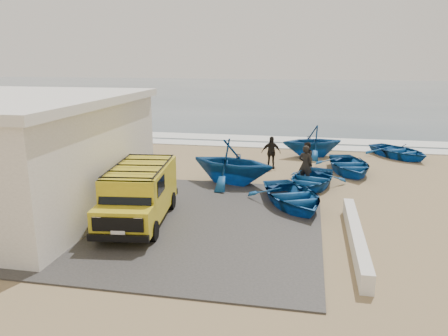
{
  "coord_description": "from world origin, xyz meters",
  "views": [
    {
      "loc": [
        3.39,
        -16.01,
        5.66
      ],
      "look_at": [
        0.06,
        1.13,
        1.2
      ],
      "focal_mm": 35.0,
      "sensor_mm": 36.0,
      "label": 1
    }
  ],
  "objects_px": {
    "boat_far_left": "(312,141)",
    "fisherman_middle": "(307,158)",
    "parapet": "(356,237)",
    "fisherman_back": "(271,152)",
    "fisherman_front": "(305,165)",
    "van": "(139,192)",
    "boat_mid_left": "(232,162)",
    "boat_near_left": "(292,196)",
    "boat_far_right": "(399,151)",
    "boat_near_right": "(311,179)",
    "building": "(8,154)",
    "boat_mid_right": "(349,165)"
  },
  "relations": [
    {
      "from": "parapet",
      "to": "van",
      "type": "relative_size",
      "value": 1.22
    },
    {
      "from": "boat_near_right",
      "to": "boat_mid_right",
      "type": "xyz_separation_m",
      "value": [
        1.85,
        2.97,
        0.03
      ]
    },
    {
      "from": "boat_far_left",
      "to": "fisherman_middle",
      "type": "bearing_deg",
      "value": -23.83
    },
    {
      "from": "boat_far_left",
      "to": "fisherman_front",
      "type": "xyz_separation_m",
      "value": [
        -0.31,
        -5.82,
        -0.02
      ]
    },
    {
      "from": "boat_mid_right",
      "to": "boat_mid_left",
      "type": "bearing_deg",
      "value": -161.47
    },
    {
      "from": "fisherman_middle",
      "to": "boat_far_left",
      "type": "bearing_deg",
      "value": 177.28
    },
    {
      "from": "boat_far_left",
      "to": "fisherman_middle",
      "type": "distance_m",
      "value": 3.92
    },
    {
      "from": "fisherman_front",
      "to": "fisherman_back",
      "type": "distance_m",
      "value": 3.16
    },
    {
      "from": "boat_mid_right",
      "to": "fisherman_front",
      "type": "height_order",
      "value": "fisherman_front"
    },
    {
      "from": "building",
      "to": "boat_far_left",
      "type": "bearing_deg",
      "value": 45.57
    },
    {
      "from": "parapet",
      "to": "fisherman_back",
      "type": "height_order",
      "value": "fisherman_back"
    },
    {
      "from": "boat_far_left",
      "to": "fisherman_back",
      "type": "relative_size",
      "value": 2.05
    },
    {
      "from": "parapet",
      "to": "boat_far_left",
      "type": "xyz_separation_m",
      "value": [
        -1.33,
        12.4,
        0.64
      ]
    },
    {
      "from": "boat_far_left",
      "to": "fisherman_front",
      "type": "bearing_deg",
      "value": -22.84
    },
    {
      "from": "boat_far_right",
      "to": "fisherman_middle",
      "type": "height_order",
      "value": "fisherman_middle"
    },
    {
      "from": "building",
      "to": "boat_mid_right",
      "type": "height_order",
      "value": "building"
    },
    {
      "from": "van",
      "to": "boat_far_right",
      "type": "bearing_deg",
      "value": 41.96
    },
    {
      "from": "boat_mid_right",
      "to": "boat_far_right",
      "type": "xyz_separation_m",
      "value": [
        3.12,
        4.02,
        -0.02
      ]
    },
    {
      "from": "van",
      "to": "boat_near_left",
      "type": "distance_m",
      "value": 5.87
    },
    {
      "from": "boat_near_right",
      "to": "boat_far_left",
      "type": "distance_m",
      "value": 6.38
    },
    {
      "from": "boat_near_right",
      "to": "boat_far_right",
      "type": "xyz_separation_m",
      "value": [
        4.97,
        6.99,
        0.01
      ]
    },
    {
      "from": "boat_mid_left",
      "to": "boat_far_left",
      "type": "bearing_deg",
      "value": -11.92
    },
    {
      "from": "boat_near_left",
      "to": "fisherman_back",
      "type": "height_order",
      "value": "fisherman_back"
    },
    {
      "from": "fisherman_back",
      "to": "boat_mid_left",
      "type": "bearing_deg",
      "value": -126.52
    },
    {
      "from": "fisherman_front",
      "to": "van",
      "type": "bearing_deg",
      "value": 69.38
    },
    {
      "from": "boat_far_right",
      "to": "fisherman_middle",
      "type": "bearing_deg",
      "value": -175.83
    },
    {
      "from": "boat_far_left",
      "to": "boat_far_right",
      "type": "relative_size",
      "value": 0.92
    },
    {
      "from": "boat_far_right",
      "to": "fisherman_back",
      "type": "xyz_separation_m",
      "value": [
        -7.03,
        -3.85,
        0.46
      ]
    },
    {
      "from": "building",
      "to": "fisherman_back",
      "type": "relative_size",
      "value": 5.55
    },
    {
      "from": "building",
      "to": "boat_far_right",
      "type": "distance_m",
      "value": 20.18
    },
    {
      "from": "building",
      "to": "boat_far_left",
      "type": "distance_m",
      "value": 16.01
    },
    {
      "from": "boat_mid_left",
      "to": "boat_far_right",
      "type": "distance_m",
      "value": 11.1
    },
    {
      "from": "building",
      "to": "fisherman_back",
      "type": "bearing_deg",
      "value": 42.07
    },
    {
      "from": "boat_near_left",
      "to": "fisherman_front",
      "type": "height_order",
      "value": "fisherman_front"
    },
    {
      "from": "boat_mid_left",
      "to": "fisherman_back",
      "type": "height_order",
      "value": "boat_mid_left"
    },
    {
      "from": "boat_mid_right",
      "to": "fisherman_back",
      "type": "xyz_separation_m",
      "value": [
        -3.92,
        0.18,
        0.44
      ]
    },
    {
      "from": "boat_mid_right",
      "to": "fisherman_middle",
      "type": "xyz_separation_m",
      "value": [
        -2.09,
        -0.52,
        0.38
      ]
    },
    {
      "from": "fisherman_back",
      "to": "fisherman_front",
      "type": "bearing_deg",
      "value": -67.41
    },
    {
      "from": "parapet",
      "to": "van",
      "type": "xyz_separation_m",
      "value": [
        -7.27,
        0.66,
        0.81
      ]
    },
    {
      "from": "fisherman_middle",
      "to": "building",
      "type": "bearing_deg",
      "value": -54.12
    },
    {
      "from": "boat_mid_left",
      "to": "fisherman_middle",
      "type": "relative_size",
      "value": 2.48
    },
    {
      "from": "fisherman_back",
      "to": "boat_far_right",
      "type": "bearing_deg",
      "value": 16.8
    },
    {
      "from": "boat_mid_right",
      "to": "fisherman_back",
      "type": "relative_size",
      "value": 2.33
    },
    {
      "from": "van",
      "to": "fisherman_middle",
      "type": "height_order",
      "value": "van"
    },
    {
      "from": "van",
      "to": "fisherman_back",
      "type": "height_order",
      "value": "van"
    },
    {
      "from": "boat_near_left",
      "to": "boat_far_left",
      "type": "xyz_separation_m",
      "value": [
        0.76,
        9.08,
        0.5
      ]
    },
    {
      "from": "boat_near_right",
      "to": "fisherman_back",
      "type": "bearing_deg",
      "value": 138.75
    },
    {
      "from": "van",
      "to": "boat_far_left",
      "type": "distance_m",
      "value": 13.16
    },
    {
      "from": "fisherman_middle",
      "to": "parapet",
      "type": "bearing_deg",
      "value": 12.06
    },
    {
      "from": "boat_far_right",
      "to": "fisherman_front",
      "type": "bearing_deg",
      "value": -166.02
    }
  ]
}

